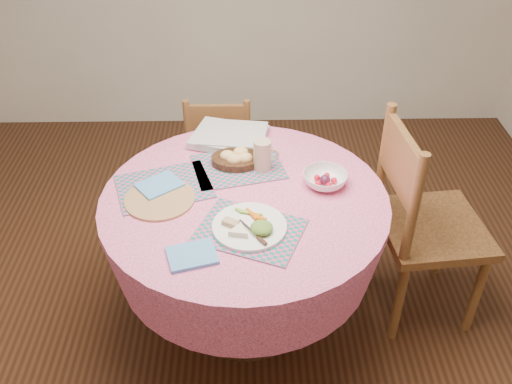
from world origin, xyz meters
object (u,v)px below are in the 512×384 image
at_px(wicker_trivet, 160,199).
at_px(latte_mug, 263,155).
at_px(dining_table, 245,232).
at_px(dinner_plate, 251,226).
at_px(chair_back, 220,153).
at_px(bread_bowl, 236,158).
at_px(fruit_bowl, 325,179).
at_px(chair_right, 422,220).

xyz_separation_m(wicker_trivet, latte_mug, (0.44, 0.22, 0.07)).
bearing_deg(wicker_trivet, dining_table, 1.50).
bearing_deg(wicker_trivet, dinner_plate, -27.58).
bearing_deg(dining_table, latte_mug, 68.42).
height_order(dining_table, chair_back, chair_back).
relative_size(dining_table, chair_back, 1.47).
bearing_deg(dinner_plate, dining_table, 97.15).
bearing_deg(bread_bowl, fruit_bowl, -23.56).
xyz_separation_m(chair_right, latte_mug, (-0.73, 0.14, 0.28)).
distance_m(chair_back, wicker_trivet, 0.93).
height_order(dinner_plate, latte_mug, latte_mug).
height_order(chair_right, dinner_plate, chair_right).
bearing_deg(dining_table, bread_bowl, 97.75).
relative_size(chair_back, latte_mug, 5.83).
height_order(chair_right, wicker_trivet, chair_right).
relative_size(dining_table, fruit_bowl, 6.17).
distance_m(dinner_plate, latte_mug, 0.43).
xyz_separation_m(chair_back, fruit_bowl, (0.50, -0.75, 0.34)).
height_order(bread_bowl, latte_mug, latte_mug).
bearing_deg(bread_bowl, dinner_plate, -82.52).
height_order(chair_back, fruit_bowl, chair_back).
bearing_deg(chair_right, fruit_bowl, 82.48).
bearing_deg(dining_table, wicker_trivet, -178.50).
distance_m(wicker_trivet, dinner_plate, 0.44).
distance_m(wicker_trivet, bread_bowl, 0.42).
relative_size(chair_right, chair_back, 1.25).
xyz_separation_m(dining_table, chair_right, (0.82, 0.08, -0.01)).
relative_size(wicker_trivet, dinner_plate, 1.01).
distance_m(dining_table, chair_back, 0.86).
height_order(latte_mug, fruit_bowl, latte_mug).
xyz_separation_m(wicker_trivet, dinner_plate, (0.39, -0.20, 0.01)).
bearing_deg(latte_mug, bread_bowl, 159.78).
height_order(dinner_plate, bread_bowl, bread_bowl).
distance_m(chair_right, bread_bowl, 0.90).
xyz_separation_m(dining_table, dinner_plate, (0.03, -0.21, 0.22)).
distance_m(wicker_trivet, latte_mug, 0.50).
height_order(dinner_plate, fruit_bowl, fruit_bowl).
xyz_separation_m(chair_right, chair_back, (-0.96, 0.76, -0.11)).
bearing_deg(wicker_trivet, chair_right, 4.15).
relative_size(chair_back, wicker_trivet, 2.80).
relative_size(wicker_trivet, bread_bowl, 1.30).
relative_size(chair_back, dinner_plate, 2.82).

